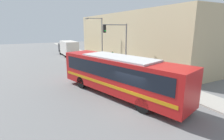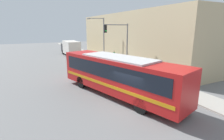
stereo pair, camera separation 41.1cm
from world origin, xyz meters
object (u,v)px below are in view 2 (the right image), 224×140
street_lamp (102,36)px  pedestrian_near_corner (152,71)px  delivery_truck (70,48)px  fire_hydrant (156,79)px  city_bus (118,73)px  parking_meter (123,62)px  pedestrian_mid_block (114,56)px  traffic_light_pole (120,39)px

street_lamp → pedestrian_near_corner: size_ratio=4.23×
delivery_truck → street_lamp: 9.75m
delivery_truck → pedestrian_near_corner: delivery_truck is taller
pedestrian_near_corner → fire_hydrant: bearing=-116.0°
city_bus → parking_meter: 8.89m
street_lamp → fire_hydrant: bearing=-89.3°
fire_hydrant → delivery_truck: bearing=98.0°
city_bus → fire_hydrant: 5.14m
fire_hydrant → pedestrian_mid_block: bearing=83.8°
city_bus → parking_meter: bearing=40.3°
fire_hydrant → street_lamp: size_ratio=0.11×
delivery_truck → pedestrian_mid_block: bearing=-67.7°
parking_meter → traffic_light_pole: bearing=-143.0°
traffic_light_pole → pedestrian_near_corner: size_ratio=3.61×
city_bus → pedestrian_mid_block: (6.11, 12.32, -0.86)m
fire_hydrant → street_lamp: street_lamp is taller
delivery_truck → traffic_light_pole: size_ratio=1.28×
traffic_light_pole → pedestrian_near_corner: traffic_light_pole is taller
traffic_light_pole → pedestrian_near_corner: (1.70, -4.26, -3.17)m
street_lamp → pedestrian_near_corner: 12.06m
parking_meter → fire_hydrant: bearing=-90.0°
fire_hydrant → traffic_light_pole: traffic_light_pole is taller
pedestrian_near_corner → traffic_light_pole: bearing=111.8°
delivery_truck → pedestrian_mid_block: (4.34, -10.59, -0.55)m
fire_hydrant → city_bus: bearing=-170.4°
delivery_truck → pedestrian_near_corner: 20.83m
city_bus → pedestrian_mid_block: bearing=47.2°
pedestrian_near_corner → pedestrian_mid_block: bearing=87.4°
city_bus → street_lamp: (4.71, 14.01, 2.36)m
delivery_truck → city_bus: bearing=-94.4°
fire_hydrant → street_lamp: 13.71m
street_lamp → pedestrian_near_corner: bearing=-85.3°
parking_meter → city_bus: bearing=-123.4°
parking_meter → pedestrian_near_corner: pedestrian_near_corner is taller
fire_hydrant → pedestrian_near_corner: 1.87m
pedestrian_near_corner → pedestrian_mid_block: size_ratio=0.90×
fire_hydrant → traffic_light_pole: (-0.91, 5.89, 3.63)m
street_lamp → city_bus: bearing=-108.6°
city_bus → delivery_truck: (1.77, 22.91, -0.30)m
city_bus → parking_meter: (4.87, 7.40, -0.83)m
city_bus → delivery_truck: size_ratio=1.62×
pedestrian_mid_block → street_lamp: bearing=129.8°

